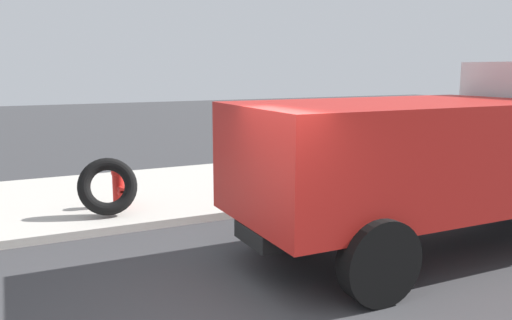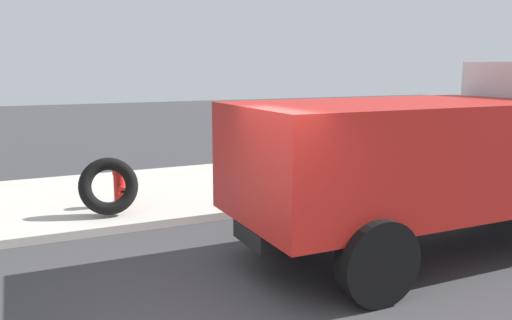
% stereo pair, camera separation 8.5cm
% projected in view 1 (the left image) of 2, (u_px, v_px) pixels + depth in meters
% --- Properties ---
extents(sidewalk_curb, '(36.00, 5.00, 0.15)m').
position_uv_depth(sidewalk_curb, '(109.00, 197.00, 11.60)').
color(sidewalk_curb, '#BCB7AD').
rests_on(sidewalk_curb, ground).
extents(fire_hydrant, '(0.27, 0.61, 0.83)m').
position_uv_depth(fire_hydrant, '(119.00, 185.00, 10.50)').
color(fire_hydrant, red).
rests_on(fire_hydrant, sidewalk_curb).
extents(loose_tire, '(1.17, 0.76, 1.11)m').
position_uv_depth(loose_tire, '(108.00, 186.00, 9.84)').
color(loose_tire, black).
rests_on(loose_tire, sidewalk_curb).
extents(dump_truck_red, '(7.03, 2.86, 3.00)m').
position_uv_depth(dump_truck_red, '(456.00, 149.00, 8.42)').
color(dump_truck_red, red).
rests_on(dump_truck_red, ground).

